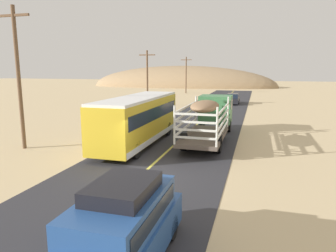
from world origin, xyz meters
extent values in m
plane|color=#CCB284|center=(0.00, 0.00, 0.00)|extent=(240.00, 240.00, 0.00)
cube|color=#2D2D33|center=(0.00, 0.00, 0.01)|extent=(8.00, 120.00, 0.02)
cube|color=#D8CC4C|center=(0.00, 0.00, 0.02)|extent=(0.16, 117.60, 0.00)
cube|color=#264C8C|center=(2.06, -6.57, 0.70)|extent=(1.90, 4.60, 0.90)
cube|color=#264C8C|center=(2.06, -6.72, 1.55)|extent=(1.75, 3.59, 0.80)
cube|color=#192333|center=(2.06, -6.72, 1.57)|extent=(1.79, 3.22, 0.44)
cube|color=black|center=(2.06, -6.67, 2.13)|extent=(1.42, 2.07, 0.36)
cylinder|color=black|center=(1.24, -5.15, 0.40)|extent=(0.26, 0.76, 0.76)
cylinder|color=black|center=(2.88, -5.15, 0.40)|extent=(0.26, 0.76, 0.76)
cube|color=#3F7F4C|center=(1.99, 11.68, 1.82)|extent=(2.50, 2.20, 2.20)
cube|color=#192333|center=(1.99, 11.68, 2.27)|extent=(2.53, 1.54, 0.70)
cube|color=brown|center=(1.99, 6.28, 0.72)|extent=(2.50, 6.40, 0.24)
cylinder|color=silver|center=(0.80, 9.42, 1.94)|extent=(0.12, 0.12, 2.20)
cylinder|color=silver|center=(3.18, 9.42, 1.94)|extent=(0.12, 0.12, 2.20)
cylinder|color=silver|center=(0.80, 3.14, 1.94)|extent=(0.12, 0.12, 2.20)
cylinder|color=silver|center=(3.18, 3.14, 1.94)|extent=(0.12, 0.12, 2.20)
cube|color=silver|center=(0.78, 6.28, 1.28)|extent=(0.08, 6.30, 0.12)
cube|color=silver|center=(3.20, 6.28, 1.28)|extent=(0.08, 6.30, 0.12)
cube|color=silver|center=(1.99, 3.12, 1.28)|extent=(2.40, 0.08, 0.12)
cube|color=silver|center=(0.78, 6.28, 1.72)|extent=(0.08, 6.30, 0.12)
cube|color=silver|center=(3.20, 6.28, 1.72)|extent=(0.08, 6.30, 0.12)
cube|color=silver|center=(1.99, 3.12, 1.72)|extent=(2.40, 0.08, 0.12)
cube|color=silver|center=(0.78, 6.28, 2.16)|extent=(0.08, 6.30, 0.12)
cube|color=silver|center=(3.20, 6.28, 2.16)|extent=(0.08, 6.30, 0.12)
cube|color=silver|center=(1.99, 3.12, 2.16)|extent=(2.40, 0.08, 0.12)
cube|color=silver|center=(0.78, 6.28, 2.60)|extent=(0.08, 6.30, 0.12)
cube|color=silver|center=(3.20, 6.28, 2.60)|extent=(0.08, 6.30, 0.12)
cube|color=silver|center=(1.99, 3.12, 2.60)|extent=(2.40, 0.08, 0.12)
ellipsoid|color=#8C6B4C|center=(1.99, 6.28, 2.69)|extent=(1.75, 3.84, 0.70)
cylinder|color=black|center=(0.90, 11.68, 0.57)|extent=(0.32, 1.10, 1.10)
cylinder|color=black|center=(3.08, 11.68, 0.57)|extent=(0.32, 1.10, 1.10)
cylinder|color=black|center=(0.90, 5.00, 0.57)|extent=(0.32, 1.10, 1.10)
cylinder|color=black|center=(3.08, 5.00, 0.57)|extent=(0.32, 1.10, 1.10)
cube|color=gold|center=(-2.39, 5.73, 1.72)|extent=(2.50, 10.00, 2.70)
cube|color=white|center=(-2.39, 5.73, 3.15)|extent=(2.45, 9.80, 0.16)
cube|color=#192333|center=(-2.39, 5.73, 2.19)|extent=(2.54, 9.20, 0.80)
cube|color=silver|center=(-2.39, 5.73, 0.57)|extent=(2.53, 9.80, 0.36)
cylinder|color=black|center=(-3.49, 8.98, 0.52)|extent=(0.30, 1.00, 1.00)
cylinder|color=black|center=(-1.29, 8.98, 0.52)|extent=(0.30, 1.00, 1.00)
cylinder|color=black|center=(-3.49, 2.48, 0.52)|extent=(0.30, 1.00, 1.00)
cylinder|color=black|center=(-1.29, 2.48, 0.52)|extent=(0.30, 1.00, 1.00)
cube|color=black|center=(1.79, 32.27, 0.53)|extent=(1.80, 4.40, 0.70)
cube|color=#192333|center=(1.79, 32.37, 1.18)|extent=(1.53, 2.20, 0.60)
cylinder|color=black|center=(1.00, 33.59, 0.35)|extent=(0.22, 0.66, 0.66)
cylinder|color=black|center=(2.58, 33.59, 0.35)|extent=(0.22, 0.66, 0.66)
cylinder|color=black|center=(1.00, 30.95, 0.35)|extent=(0.22, 0.66, 0.66)
cylinder|color=black|center=(2.58, 30.95, 0.35)|extent=(0.22, 0.66, 0.66)
cylinder|color=brown|center=(-9.09, 2.73, 4.39)|extent=(0.24, 0.24, 8.79)
cube|color=brown|center=(-9.09, 2.73, 8.19)|extent=(2.20, 0.14, 0.14)
cylinder|color=brown|center=(-9.09, 26.24, 3.70)|extent=(0.24, 0.24, 7.41)
cube|color=brown|center=(-9.09, 26.24, 6.81)|extent=(2.20, 0.14, 0.14)
cylinder|color=brown|center=(-9.09, 49.75, 3.69)|extent=(0.24, 0.24, 7.37)
cube|color=brown|center=(-9.09, 49.75, 6.77)|extent=(2.20, 0.14, 0.14)
ellipsoid|color=#997C5A|center=(-15.63, 72.20, 0.00)|extent=(52.38, 16.82, 11.55)
camera|label=1|loc=(5.17, -13.43, 5.07)|focal=33.28mm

